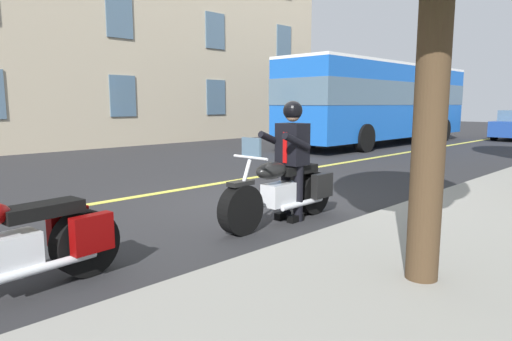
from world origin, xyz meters
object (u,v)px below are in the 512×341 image
rider_main (292,150)px  motorcycle_main (283,191)px  motorcycle_parked (10,249)px  bus_near (381,99)px

rider_main → motorcycle_main: bearing=1.9°
motorcycle_main → motorcycle_parked: (3.59, 0.01, 0.00)m
motorcycle_main → bus_near: bearing=-156.3°
motorcycle_main → rider_main: rider_main is taller
motorcycle_main → motorcycle_parked: 3.59m
rider_main → bus_near: size_ratio=0.16×
motorcycle_main → motorcycle_parked: same height
motorcycle_main → rider_main: size_ratio=1.27×
rider_main → bus_near: bearing=-156.0°
motorcycle_main → bus_near: bus_near is taller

